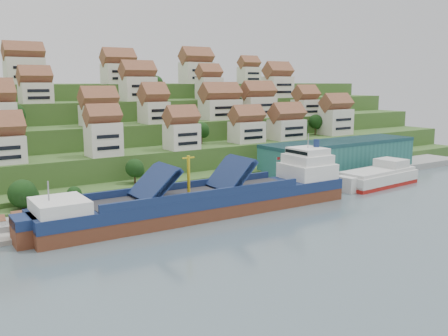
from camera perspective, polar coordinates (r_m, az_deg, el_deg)
ground at (r=129.68m, az=2.75°, el=-4.45°), size 300.00×300.00×0.00m
quay at (r=153.01m, az=5.37°, el=-1.84°), size 180.00×14.00×2.20m
hillside at (r=218.47m, az=-13.83°, el=3.97°), size 260.00×128.00×31.00m
hillside_village at (r=181.19m, az=-7.86°, el=7.52°), size 159.50×64.78×29.39m
hillside_trees at (r=160.94m, az=-8.96°, el=4.42°), size 144.92×62.56×31.17m
warehouse at (r=175.19m, az=13.08°, el=1.46°), size 60.00×15.00×10.00m
flagpole at (r=146.97m, az=6.08°, el=-0.04°), size 1.28×0.16×8.00m
cargo_ship at (r=121.93m, az=-1.39°, el=-3.73°), size 80.92×14.63×17.91m
second_ship at (r=162.83m, az=17.23°, el=-1.03°), size 29.50×12.86×8.34m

